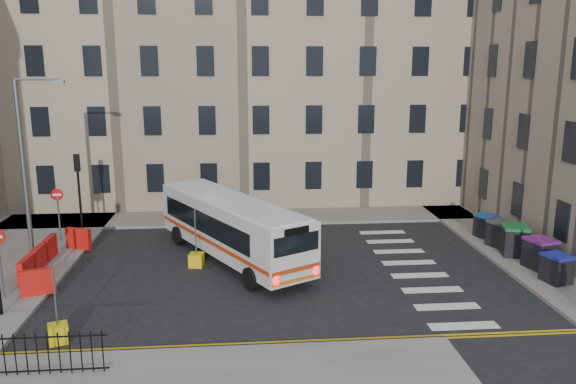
{
  "coord_description": "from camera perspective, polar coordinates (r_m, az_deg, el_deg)",
  "views": [
    {
      "loc": [
        -3.5,
        -23.14,
        8.63
      ],
      "look_at": [
        -1.34,
        2.13,
        3.0
      ],
      "focal_mm": 35.0,
      "sensor_mm": 36.0,
      "label": 1
    }
  ],
  "objects": [
    {
      "name": "pavement_west",
      "position": [
        27.68,
        -27.11,
        -6.92
      ],
      "size": [
        6.0,
        22.0,
        0.15
      ],
      "primitive_type": "cube",
      "color": "slate",
      "rests_on": "ground"
    },
    {
      "name": "terrace_north",
      "position": [
        38.8,
        -10.31,
        12.31
      ],
      "size": [
        38.3,
        10.8,
        17.2
      ],
      "color": "tan",
      "rests_on": "ground"
    },
    {
      "name": "bollard_yellow",
      "position": [
        25.37,
        -9.29,
        -6.83
      ],
      "size": [
        0.69,
        0.69,
        0.6
      ],
      "primitive_type": "cube",
      "rotation": [
        0.0,
        0.0,
        -0.16
      ],
      "color": "yellow",
      "rests_on": "ground"
    },
    {
      "name": "wheelie_bin_b",
      "position": [
        26.65,
        24.2,
        -5.69
      ],
      "size": [
        1.28,
        1.4,
        1.31
      ],
      "rotation": [
        0.0,
        0.0,
        0.24
      ],
      "color": "black",
      "rests_on": "pavement_east"
    },
    {
      "name": "wheelie_bin_d",
      "position": [
        29.08,
        20.83,
        -3.97
      ],
      "size": [
        1.35,
        1.43,
        1.26
      ],
      "rotation": [
        0.0,
        0.0,
        0.38
      ],
      "color": "black",
      "rests_on": "pavement_east"
    },
    {
      "name": "no_entry_north",
      "position": [
        29.8,
        -22.34,
        -1.15
      ],
      "size": [
        0.6,
        0.08,
        3.0
      ],
      "color": "#595B5E",
      "rests_on": "pavement_west"
    },
    {
      "name": "ground",
      "position": [
        24.94,
        3.51,
        -7.75
      ],
      "size": [
        120.0,
        120.0,
        0.0
      ],
      "primitive_type": "plane",
      "color": "black",
      "rests_on": "ground"
    },
    {
      "name": "streetlamp",
      "position": [
        27.22,
        -25.27,
        2.23
      ],
      "size": [
        0.5,
        0.22,
        8.14
      ],
      "color": "#595B5E",
      "rests_on": "pavement_west"
    },
    {
      "name": "wheelie_bin_e",
      "position": [
        30.43,
        19.51,
        -3.27
      ],
      "size": [
        1.22,
        1.3,
        1.15
      ],
      "rotation": [
        0.0,
        0.0,
        0.36
      ],
      "color": "black",
      "rests_on": "pavement_east"
    },
    {
      "name": "roadworks_barriers",
      "position": [
        26.31,
        -23.26,
        -6.2
      ],
      "size": [
        1.66,
        6.26,
        1.0
      ],
      "color": "red",
      "rests_on": "pavement_west"
    },
    {
      "name": "bus",
      "position": [
        25.69,
        -5.77,
        -3.39
      ],
      "size": [
        7.07,
        10.08,
        2.8
      ],
      "rotation": [
        0.0,
        0.0,
        0.51
      ],
      "color": "silver",
      "rests_on": "ground"
    },
    {
      "name": "pavement_north",
      "position": [
        32.97,
        -9.08,
        -2.68
      ],
      "size": [
        36.0,
        3.2,
        0.15
      ],
      "primitive_type": "cube",
      "color": "slate",
      "rests_on": "ground"
    },
    {
      "name": "pavement_east",
      "position": [
        31.08,
        19.09,
        -4.17
      ],
      "size": [
        2.4,
        26.0,
        0.15
      ],
      "primitive_type": "cube",
      "color": "slate",
      "rests_on": "ground"
    },
    {
      "name": "wheelie_bin_a",
      "position": [
        25.24,
        25.62,
        -7.0
      ],
      "size": [
        1.15,
        1.24,
        1.16
      ],
      "rotation": [
        0.0,
        0.0,
        0.25
      ],
      "color": "black",
      "rests_on": "pavement_east"
    },
    {
      "name": "wheelie_bin_c",
      "position": [
        27.99,
        21.96,
        -4.55
      ],
      "size": [
        1.35,
        1.48,
        1.39
      ],
      "rotation": [
        0.0,
        0.0,
        -0.23
      ],
      "color": "black",
      "rests_on": "pavement_east"
    },
    {
      "name": "bollard_chevron",
      "position": [
        19.96,
        -22.29,
        -13.15
      ],
      "size": [
        0.77,
        0.77,
        0.6
      ],
      "primitive_type": "cube",
      "rotation": [
        0.0,
        0.0,
        0.35
      ],
      "color": "#CBBA0B",
      "rests_on": "ground"
    },
    {
      "name": "traffic_light_nw",
      "position": [
        31.37,
        -20.53,
        1.13
      ],
      "size": [
        0.28,
        0.22,
        4.1
      ],
      "color": "black",
      "rests_on": "pavement_west"
    }
  ]
}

